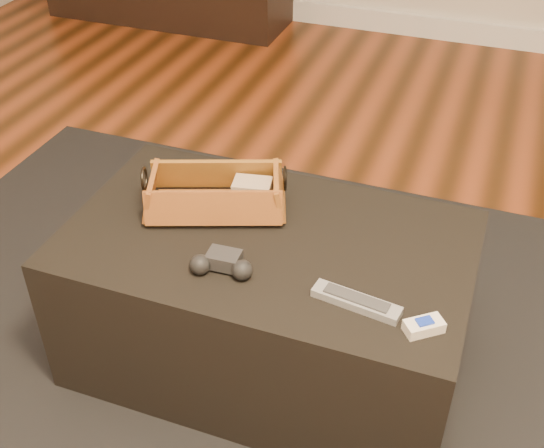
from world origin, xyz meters
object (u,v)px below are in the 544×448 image
(game_controller, at_px, (222,264))
(cream_gadget, at_px, (424,326))
(tv_remote, at_px, (209,205))
(wicker_basket, at_px, (216,195))
(ottoman, at_px, (268,300))
(silver_remote, at_px, (356,301))

(game_controller, relative_size, cream_gadget, 1.70)
(tv_remote, distance_m, wicker_basket, 0.03)
(tv_remote, distance_m, cream_gadget, 0.64)
(ottoman, xyz_separation_m, silver_remote, (0.27, -0.16, 0.22))
(ottoman, bearing_deg, cream_gadget, -23.95)
(cream_gadget, bearing_deg, game_controller, 176.68)
(tv_remote, bearing_deg, silver_remote, -51.48)
(wicker_basket, xyz_separation_m, cream_gadget, (0.58, -0.25, -0.03))
(tv_remote, xyz_separation_m, wicker_basket, (0.01, 0.02, 0.02))
(wicker_basket, distance_m, silver_remote, 0.49)
(wicker_basket, bearing_deg, tv_remote, -122.63)
(wicker_basket, height_order, silver_remote, wicker_basket)
(ottoman, relative_size, game_controller, 6.57)
(game_controller, xyz_separation_m, cream_gadget, (0.47, -0.03, -0.01))
(ottoman, height_order, silver_remote, silver_remote)
(wicker_basket, bearing_deg, game_controller, -62.80)
(wicker_basket, distance_m, cream_gadget, 0.64)
(wicker_basket, relative_size, cream_gadget, 4.42)
(ottoman, relative_size, wicker_basket, 2.53)
(ottoman, distance_m, tv_remote, 0.30)
(game_controller, bearing_deg, wicker_basket, 117.20)
(silver_remote, bearing_deg, tv_remote, 155.02)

